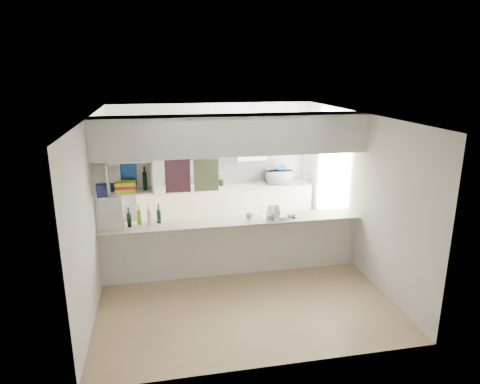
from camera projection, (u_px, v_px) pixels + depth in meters
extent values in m
plane|color=#A1865D|center=(234.00, 272.00, 7.14)|extent=(4.80, 4.80, 0.00)
plane|color=white|center=(233.00, 115.00, 6.42)|extent=(4.80, 4.80, 0.00)
plane|color=silver|center=(213.00, 165.00, 9.04)|extent=(4.20, 0.00, 4.20)
plane|color=silver|center=(95.00, 205.00, 6.39)|extent=(0.00, 4.80, 4.80)
plane|color=silver|center=(356.00, 191.00, 7.17)|extent=(0.00, 4.80, 4.80)
cube|color=silver|center=(234.00, 248.00, 7.02)|extent=(4.20, 0.15, 0.88)
cube|color=#B6B1A0|center=(233.00, 221.00, 6.89)|extent=(4.20, 0.50, 0.04)
cube|color=white|center=(233.00, 135.00, 6.50)|extent=(4.20, 0.50, 0.60)
cube|color=silver|center=(109.00, 205.00, 6.43)|extent=(0.40, 0.18, 2.60)
cube|color=#191E4C|center=(107.00, 190.00, 6.27)|extent=(0.30, 0.01, 0.22)
cube|color=white|center=(108.00, 205.00, 6.33)|extent=(0.30, 0.01, 0.24)
cube|color=#321623|center=(178.00, 174.00, 6.72)|extent=(0.40, 0.02, 0.62)
cube|color=#165966|center=(206.00, 172.00, 6.81)|extent=(0.40, 0.02, 0.62)
cube|color=white|center=(132.00, 192.00, 6.34)|extent=(0.65, 0.35, 0.02)
cube|color=white|center=(130.00, 160.00, 6.21)|extent=(0.65, 0.35, 0.02)
cube|color=white|center=(131.00, 174.00, 6.43)|extent=(0.65, 0.02, 0.50)
cube|color=white|center=(109.00, 177.00, 6.22)|extent=(0.02, 0.35, 0.50)
cube|color=white|center=(152.00, 175.00, 6.33)|extent=(0.02, 0.35, 0.50)
cube|color=#D1C917|center=(126.00, 190.00, 6.31)|extent=(0.30, 0.24, 0.05)
cube|color=#AE1731|center=(126.00, 186.00, 6.30)|extent=(0.28, 0.22, 0.05)
cube|color=#D1C917|center=(126.00, 183.00, 6.29)|extent=(0.30, 0.24, 0.05)
cube|color=navy|center=(128.00, 174.00, 6.38)|extent=(0.26, 0.02, 0.34)
cylinder|color=black|center=(145.00, 181.00, 6.33)|extent=(0.06, 0.06, 0.28)
cube|color=beige|center=(225.00, 207.00, 9.03)|extent=(3.60, 0.60, 0.90)
cube|color=#B6B1A0|center=(225.00, 187.00, 8.91)|extent=(3.60, 0.63, 0.03)
cube|color=silver|center=(223.00, 169.00, 9.09)|extent=(3.60, 0.03, 0.60)
cube|color=beige|center=(214.00, 139.00, 8.72)|extent=(2.62, 0.34, 0.72)
cube|color=white|center=(250.00, 158.00, 8.91)|extent=(0.60, 0.46, 0.12)
cube|color=silver|center=(253.00, 162.00, 8.70)|extent=(0.60, 0.02, 0.05)
imported|color=white|center=(279.00, 176.00, 9.08)|extent=(0.56, 0.41, 0.30)
imported|color=navy|center=(280.00, 169.00, 9.00)|extent=(0.27, 0.27, 0.07)
cube|color=silver|center=(276.00, 217.00, 6.99)|extent=(0.46, 0.36, 0.01)
cylinder|color=white|center=(270.00, 211.00, 6.93)|extent=(0.03, 0.22, 0.22)
cylinder|color=white|center=(274.00, 211.00, 6.95)|extent=(0.03, 0.22, 0.22)
cylinder|color=white|center=(278.00, 211.00, 6.96)|extent=(0.03, 0.22, 0.22)
imported|color=white|center=(249.00, 216.00, 6.88)|extent=(0.14, 0.14, 0.09)
cylinder|color=black|center=(129.00, 220.00, 6.57)|extent=(0.07, 0.07, 0.22)
cylinder|color=black|center=(128.00, 210.00, 6.53)|extent=(0.03, 0.03, 0.10)
cylinder|color=olive|center=(139.00, 217.00, 6.67)|extent=(0.07, 0.07, 0.23)
cylinder|color=olive|center=(139.00, 207.00, 6.63)|extent=(0.03, 0.03, 0.10)
cylinder|color=silver|center=(149.00, 218.00, 6.62)|extent=(0.07, 0.07, 0.25)
cylinder|color=silver|center=(148.00, 207.00, 6.57)|extent=(0.03, 0.03, 0.10)
cylinder|color=black|center=(159.00, 217.00, 6.73)|extent=(0.07, 0.07, 0.22)
cylinder|color=black|center=(158.00, 207.00, 6.69)|extent=(0.03, 0.03, 0.10)
cylinder|color=silver|center=(270.00, 216.00, 6.97)|extent=(0.13, 0.13, 0.06)
cube|color=silver|center=(282.00, 218.00, 6.91)|extent=(0.13, 0.09, 0.05)
cube|color=silver|center=(291.00, 215.00, 7.04)|extent=(0.13, 0.09, 0.05)
cube|color=black|center=(291.00, 218.00, 6.98)|extent=(0.14, 0.07, 0.01)
cylinder|color=black|center=(222.00, 182.00, 8.92)|extent=(0.09, 0.09, 0.13)
cube|color=#512E1C|center=(220.00, 181.00, 8.93)|extent=(0.10, 0.09, 0.19)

